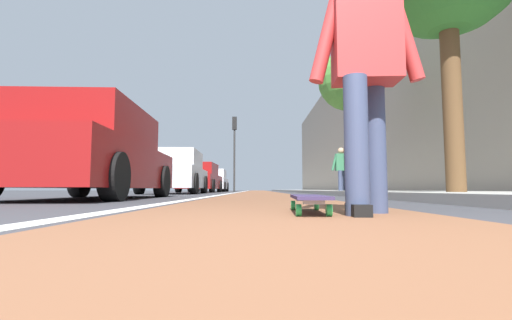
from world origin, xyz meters
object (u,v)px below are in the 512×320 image
object	(u,v)px
parked_car_near	(93,156)
street_tree_mid	(349,82)
skater_person	(365,64)
traffic_light	(234,140)
pedestrian_distant	(341,167)
skateboard	(309,199)
parked_car_end	(213,181)
parked_car_far	(200,179)
parked_car_mid	(175,173)

from	to	relation	value
parked_car_near	street_tree_mid	world-z (taller)	street_tree_mid
skater_person	traffic_light	world-z (taller)	traffic_light
parked_car_near	traffic_light	xyz separation A→B (m)	(16.08, -1.29, 2.51)
pedestrian_distant	skater_person	bearing A→B (deg)	167.36
parked_car_near	traffic_light	world-z (taller)	traffic_light
skateboard	parked_car_near	world-z (taller)	parked_car_near
traffic_light	pedestrian_distant	distance (m)	10.98
skater_person	parked_car_end	world-z (taller)	skater_person
parked_car_far	parked_car_end	xyz separation A→B (m)	(5.72, 0.05, 0.00)
parked_car_near	parked_car_end	size ratio (longest dim) A/B	0.99
skateboard	parked_car_mid	size ratio (longest dim) A/B	0.20
parked_car_near	parked_car_end	distance (m)	18.17
parked_car_near	traffic_light	size ratio (longest dim) A/B	0.94
skateboard	parked_car_end	bearing A→B (deg)	8.69
parked_car_near	parked_car_far	size ratio (longest dim) A/B	1.02
parked_car_end	skateboard	bearing A→B (deg)	-171.31
parked_car_mid	parked_car_far	world-z (taller)	parked_car_mid
traffic_light	street_tree_mid	xyz separation A→B (m)	(-10.30, -4.48, 0.52)
traffic_light	parked_car_end	bearing A→B (deg)	36.94
parked_car_far	street_tree_mid	size ratio (longest dim) A/B	0.89
traffic_light	skateboard	bearing A→B (deg)	-174.92
skater_person	parked_car_end	xyz separation A→B (m)	(21.75, 3.65, -0.22)
skater_person	parked_car_mid	distance (m)	10.86
parked_car_far	traffic_light	world-z (taller)	traffic_light
skateboard	parked_car_near	bearing A→B (deg)	41.33
skateboard	skater_person	distance (m)	0.92
parked_car_near	parked_car_end	xyz separation A→B (m)	(18.16, 0.28, 0.01)
skater_person	parked_car_mid	xyz separation A→B (m)	(10.26, 3.57, -0.21)
pedestrian_distant	parked_car_near	bearing A→B (deg)	138.25
parked_car_mid	parked_car_far	distance (m)	5.78
parked_car_end	traffic_light	xyz separation A→B (m)	(-2.08, -1.57, 2.50)
parked_car_far	street_tree_mid	xyz separation A→B (m)	(-6.67, -5.99, 3.01)
parked_car_mid	parked_car_end	bearing A→B (deg)	0.40
skater_person	parked_car_far	xyz separation A→B (m)	(16.04, 3.59, -0.22)
parked_car_near	parked_car_end	world-z (taller)	parked_car_end
parked_car_near	traffic_light	bearing A→B (deg)	-4.58
pedestrian_distant	skateboard	bearing A→B (deg)	165.25
parked_car_far	traffic_light	bearing A→B (deg)	-22.63
street_tree_mid	skateboard	bearing A→B (deg)	163.41
parked_car_mid	street_tree_mid	xyz separation A→B (m)	(-0.89, -5.97, 3.00)
street_tree_mid	pedestrian_distant	distance (m)	2.87
parked_car_near	parked_car_far	world-z (taller)	parked_car_far
parked_car_far	pedestrian_distant	bearing A→B (deg)	-136.94
parked_car_mid	parked_car_near	bearing A→B (deg)	-178.31
parked_car_mid	parked_car_end	xyz separation A→B (m)	(11.49, 0.08, -0.01)
skater_person	pedestrian_distant	bearing A→B (deg)	-12.64
parked_car_near	street_tree_mid	bearing A→B (deg)	-44.95
parked_car_far	parked_car_end	size ratio (longest dim) A/B	0.97
pedestrian_distant	parked_car_mid	bearing A→B (deg)	85.77
parked_car_far	parked_car_end	world-z (taller)	same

